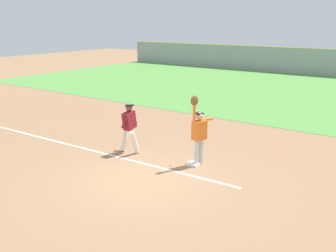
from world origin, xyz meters
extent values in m
plane|color=#936D4C|center=(0.00, 0.00, 0.00)|extent=(78.32, 78.32, 0.00)
cube|color=#549342|center=(0.00, 16.59, 0.01)|extent=(43.03, 17.80, 0.01)
cube|color=white|center=(-3.40, 0.99, 0.00)|extent=(12.00, 0.45, 0.01)
cube|color=white|center=(0.60, 1.89, 0.04)|extent=(0.40, 0.40, 0.08)
cylinder|color=silver|center=(0.74, 2.11, 0.42)|extent=(0.19, 0.19, 0.85)
cylinder|color=silver|center=(0.68, 1.92, 0.42)|extent=(0.19, 0.19, 0.85)
cube|color=orange|center=(0.71, 2.02, 1.15)|extent=(0.39, 0.50, 0.60)
sphere|color=#DBAD84|center=(0.71, 2.02, 1.60)|extent=(0.29, 0.29, 0.23)
cube|color=black|center=(0.68, 2.03, 1.68)|extent=(0.27, 0.26, 0.05)
cylinder|color=orange|center=(0.64, 1.81, 1.76)|extent=(0.11, 0.11, 0.62)
cylinder|color=orange|center=(0.78, 2.23, 1.45)|extent=(0.28, 0.62, 0.09)
ellipsoid|color=brown|center=(0.64, 1.81, 2.12)|extent=(0.22, 0.31, 0.32)
cylinder|color=white|center=(-1.58, 1.59, 0.42)|extent=(0.18, 0.44, 0.85)
cylinder|color=white|center=(-2.15, 1.72, 0.42)|extent=(0.18, 0.44, 0.85)
cube|color=maroon|center=(-1.86, 1.65, 1.15)|extent=(0.29, 0.54, 0.66)
sphere|color=brown|center=(-1.86, 1.65, 1.60)|extent=(0.24, 0.24, 0.23)
cube|color=black|center=(-1.83, 1.66, 1.68)|extent=(0.23, 0.21, 0.05)
cylinder|color=maroon|center=(-1.88, 1.87, 1.23)|extent=(0.11, 0.41, 0.58)
cylinder|color=maroon|center=(-1.85, 1.43, 1.23)|extent=(0.11, 0.41, 0.58)
sphere|color=white|center=(0.46, 2.26, 1.68)|extent=(0.07, 0.07, 0.07)
cylinder|color=gray|center=(-21.52, 25.49, 1.09)|extent=(0.08, 0.08, 2.18)
cylinder|color=gray|center=(-10.76, 25.49, 1.09)|extent=(0.08, 0.08, 2.18)
cube|color=#B7B7BC|center=(-5.99, 28.95, 0.57)|extent=(4.40, 1.90, 0.55)
cube|color=#2D333D|center=(-5.99, 28.95, 1.05)|extent=(2.20, 1.75, 0.40)
cylinder|color=black|center=(-4.54, 29.90, 0.30)|extent=(0.60, 0.22, 0.60)
cylinder|color=black|center=(-4.54, 28.00, 0.30)|extent=(0.60, 0.22, 0.60)
cylinder|color=black|center=(-7.44, 29.90, 0.30)|extent=(0.60, 0.22, 0.60)
cylinder|color=black|center=(-7.44, 28.00, 0.30)|extent=(0.60, 0.22, 0.60)
cylinder|color=black|center=(-2.36, 29.76, 0.30)|extent=(0.60, 0.23, 0.60)
cylinder|color=black|center=(-2.32, 27.86, 0.30)|extent=(0.60, 0.23, 0.60)
camera|label=1|loc=(6.55, -7.81, 4.44)|focal=40.68mm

